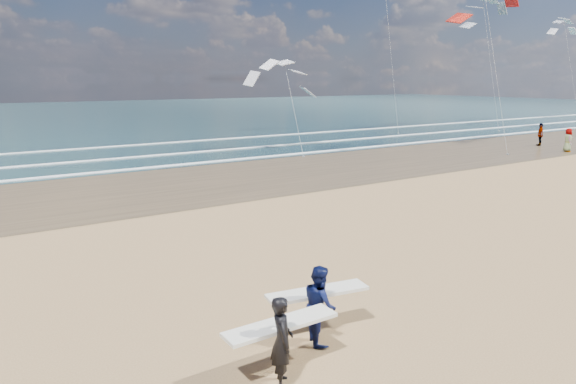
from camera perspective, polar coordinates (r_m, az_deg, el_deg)
wet_sand_strip at (r=36.51m, az=12.68°, el=3.88°), size 220.00×12.00×0.01m
ocean at (r=83.53m, az=-14.94°, el=8.45°), size 220.00×100.00×0.02m
foam_breakers at (r=44.10m, az=3.29°, el=5.66°), size 220.00×11.70×0.05m
surfer_near at (r=9.32m, az=-0.70°, el=-15.91°), size 2.20×0.97×1.64m
surfer_far at (r=10.66m, az=3.52°, el=-12.21°), size 2.26×1.27×1.63m
beachgoer_0 at (r=43.14m, az=28.67°, el=5.09°), size 0.98×0.98×1.72m
beachgoer_1 at (r=45.96m, az=26.22°, el=5.75°), size 1.09×1.03×1.81m
kite_0 at (r=41.33m, az=21.62°, el=15.66°), size 7.23×4.90×13.77m
kite_1 at (r=37.60m, az=0.28°, el=10.96°), size 5.93×4.75×7.59m
kite_2 at (r=59.10m, az=21.38°, el=14.86°), size 6.88×4.86×14.83m
kite_4 at (r=75.04m, az=28.84°, el=12.57°), size 5.39×4.69×13.74m
kite_5 at (r=53.70m, az=11.28°, el=15.79°), size 5.31×4.68×16.22m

